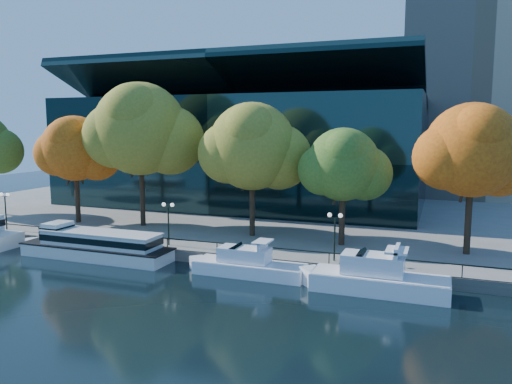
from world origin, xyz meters
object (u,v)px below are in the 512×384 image
at_px(tour_boat, 93,244).
at_px(lamp_2, 335,226).
at_px(tree_3, 254,148).
at_px(tree_4, 345,166).
at_px(tree_5, 474,152).
at_px(cruiser_far, 373,277).
at_px(tree_1, 76,150).
at_px(tree_2, 142,131).
at_px(cruiser_near, 245,264).
at_px(lamp_0, 5,202).
at_px(lamp_1, 168,214).

distance_m(tour_boat, lamp_2, 22.29).
bearing_deg(tree_3, tree_4, -5.33).
xyz_separation_m(tour_boat, tree_5, (32.47, 9.55, 8.61)).
bearing_deg(tour_boat, tree_4, 22.76).
distance_m(cruiser_far, tree_3, 19.17).
distance_m(tree_3, tree_5, 20.29).
xyz_separation_m(tree_1, tree_4, (30.92, -0.36, -0.97)).
xyz_separation_m(cruiser_far, tree_2, (-26.78, 11.06, 10.46)).
bearing_deg(tree_1, tree_2, 7.13).
relative_size(cruiser_near, tree_1, 0.84).
bearing_deg(tree_3, tree_5, -0.98).
bearing_deg(lamp_0, tree_4, 9.21).
bearing_deg(lamp_1, cruiser_near, -20.01).
relative_size(tree_2, lamp_1, 3.96).
distance_m(tree_4, lamp_0, 36.22).
xyz_separation_m(tree_2, lamp_0, (-12.76, -7.14, -7.62)).
relative_size(tour_boat, cruiser_far, 1.46).
bearing_deg(tree_3, lamp_2, -34.32).
height_order(tour_boat, tree_4, tree_4).
bearing_deg(tree_3, lamp_1, -132.39).
xyz_separation_m(cruiser_near, lamp_1, (-9.07, 3.30, 3.05)).
relative_size(cruiser_near, lamp_2, 2.56).
xyz_separation_m(lamp_0, lamp_1, (20.10, 0.00, 0.00)).
bearing_deg(tree_3, lamp_0, -165.78).
distance_m(tree_1, lamp_0, 9.37).
bearing_deg(tour_boat, lamp_1, 28.04).
bearing_deg(lamp_0, cruiser_near, -6.46).
relative_size(tree_1, tree_5, 0.94).
relative_size(tree_3, lamp_0, 3.36).
height_order(tour_boat, tree_3, tree_3).
distance_m(cruiser_near, tree_2, 22.19).
bearing_deg(tree_4, lamp_1, -159.48).
bearing_deg(tree_2, lamp_1, -44.17).
distance_m(tour_boat, cruiser_far, 25.58).
relative_size(tree_3, lamp_1, 3.36).
height_order(tree_1, tree_2, tree_2).
relative_size(tour_boat, lamp_0, 4.02).
bearing_deg(tree_4, tree_1, 179.34).
bearing_deg(lamp_2, tree_3, 145.68).
height_order(tree_4, lamp_2, tree_4).
relative_size(cruiser_near, tree_5, 0.78).
bearing_deg(tree_5, cruiser_near, -150.97).
relative_size(tree_4, lamp_2, 2.73).
bearing_deg(lamp_2, tree_4, 93.76).
height_order(tree_4, tree_5, tree_5).
height_order(cruiser_near, tree_4, tree_4).
xyz_separation_m(tour_boat, lamp_2, (21.89, 3.27, 2.67)).
distance_m(cruiser_far, tree_5, 15.12).
bearing_deg(lamp_2, cruiser_far, -46.84).
height_order(tree_2, lamp_2, tree_2).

